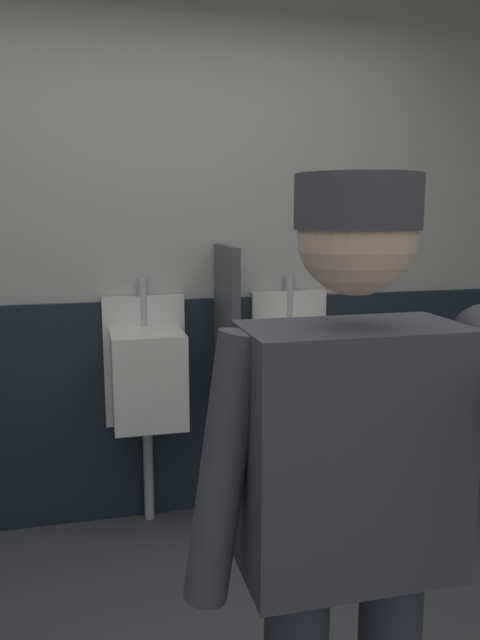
% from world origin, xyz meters
% --- Properties ---
extents(wall_back, '(4.64, 0.12, 2.80)m').
position_xyz_m(wall_back, '(0.00, 1.65, 1.40)').
color(wall_back, '#B2B2AD').
rests_on(wall_back, ground_plane).
extents(wainscot_band_back, '(4.04, 0.03, 1.12)m').
position_xyz_m(wainscot_band_back, '(0.00, 1.57, 0.56)').
color(wainscot_band_back, '#19232D').
rests_on(wainscot_band_back, ground_plane).
extents(urinal_left, '(0.40, 0.34, 1.24)m').
position_xyz_m(urinal_left, '(-0.08, 1.43, 0.78)').
color(urinal_left, white).
rests_on(urinal_left, ground_plane).
extents(urinal_middle, '(0.40, 0.34, 1.24)m').
position_xyz_m(urinal_middle, '(0.67, 1.43, 0.78)').
color(urinal_middle, white).
rests_on(urinal_middle, ground_plane).
extents(privacy_divider_panel, '(0.04, 0.40, 0.90)m').
position_xyz_m(privacy_divider_panel, '(0.30, 1.36, 0.95)').
color(privacy_divider_panel, '#4C4C51').
extents(person, '(0.67, 0.60, 1.63)m').
position_xyz_m(person, '(0.17, -0.37, 0.97)').
color(person, '#2D3342').
rests_on(person, ground_plane).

